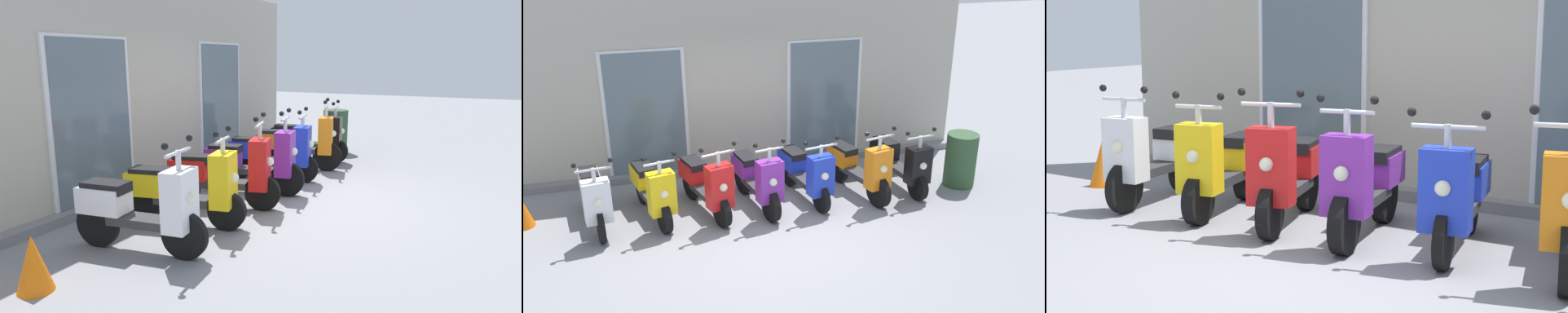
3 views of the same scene
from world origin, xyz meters
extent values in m
plane|color=gray|center=(0.00, 0.00, 0.00)|extent=(40.00, 40.00, 0.00)
cube|color=#B2AD9E|center=(0.00, 2.57, 1.62)|extent=(8.42, 0.30, 3.25)
cube|color=slate|center=(0.00, 2.32, 0.06)|extent=(8.42, 0.20, 0.12)
cube|color=silver|center=(-1.60, 2.40, 1.15)|extent=(1.41, 0.04, 2.30)
cube|color=slate|center=(-1.60, 2.37, 1.15)|extent=(1.29, 0.02, 2.22)
cylinder|color=black|center=(-2.45, 0.33, 0.25)|extent=(0.15, 0.51, 0.50)
cylinder|color=black|center=(-2.60, 1.37, 0.25)|extent=(0.15, 0.51, 0.50)
cube|color=#2D2D30|center=(-2.52, 0.85, 0.35)|extent=(0.35, 0.68, 0.09)
cube|color=white|center=(-2.45, 0.37, 0.62)|extent=(0.41, 0.29, 0.62)
sphere|color=#F2EFCC|center=(-2.43, 0.24, 0.66)|extent=(0.12, 0.12, 0.12)
cube|color=white|center=(-2.58, 1.27, 0.54)|extent=(0.37, 0.56, 0.28)
cube|color=black|center=(-2.58, 1.23, 0.68)|extent=(0.33, 0.51, 0.11)
cylinder|color=silver|center=(-2.45, 0.37, 1.02)|extent=(0.06, 0.06, 0.22)
cylinder|color=silver|center=(-2.45, 0.37, 1.11)|extent=(0.48, 0.10, 0.04)
sphere|color=black|center=(-2.21, 0.41, 1.21)|extent=(0.07, 0.07, 0.07)
sphere|color=black|center=(-2.69, 0.34, 1.21)|extent=(0.07, 0.07, 0.07)
cylinder|color=black|center=(-1.55, 0.38, 0.23)|extent=(0.22, 0.47, 0.46)
cylinder|color=black|center=(-1.80, 1.45, 0.23)|extent=(0.22, 0.47, 0.46)
cube|color=#2D2D30|center=(-1.67, 0.91, 0.33)|extent=(0.41, 0.72, 0.09)
cube|color=yellow|center=(-1.56, 0.41, 0.61)|extent=(0.42, 0.32, 0.64)
sphere|color=#F2EFCC|center=(-1.53, 0.29, 0.65)|extent=(0.12, 0.12, 0.12)
cube|color=yellow|center=(-1.78, 1.35, 0.51)|extent=(0.41, 0.57, 0.28)
cube|color=black|center=(-1.77, 1.31, 0.65)|extent=(0.36, 0.53, 0.11)
cylinder|color=silver|center=(-1.56, 0.41, 1.01)|extent=(0.06, 0.06, 0.20)
cylinder|color=silver|center=(-1.56, 0.41, 1.09)|extent=(0.45, 0.14, 0.04)
sphere|color=black|center=(-1.34, 0.47, 1.19)|extent=(0.07, 0.07, 0.07)
sphere|color=black|center=(-1.78, 0.36, 1.19)|extent=(0.07, 0.07, 0.07)
cylinder|color=black|center=(-0.70, 0.32, 0.24)|extent=(0.24, 0.49, 0.48)
cylinder|color=black|center=(-1.02, 1.40, 0.24)|extent=(0.24, 0.49, 0.48)
cube|color=#2D2D30|center=(-0.86, 0.86, 0.34)|extent=(0.45, 0.74, 0.09)
cube|color=red|center=(-0.71, 0.36, 0.63)|extent=(0.43, 0.34, 0.67)
sphere|color=#F2EFCC|center=(-0.68, 0.24, 0.67)|extent=(0.12, 0.12, 0.12)
cube|color=red|center=(-0.99, 1.30, 0.53)|extent=(0.43, 0.58, 0.28)
cube|color=black|center=(-0.98, 1.26, 0.67)|extent=(0.39, 0.53, 0.11)
cylinder|color=silver|center=(-0.71, 0.36, 1.07)|extent=(0.06, 0.06, 0.24)
cylinder|color=silver|center=(-0.71, 0.36, 1.16)|extent=(0.51, 0.18, 0.04)
sphere|color=black|center=(-0.46, 0.44, 1.26)|extent=(0.07, 0.07, 0.07)
sphere|color=black|center=(-0.96, 0.29, 1.26)|extent=(0.07, 0.07, 0.07)
cylinder|color=black|center=(0.05, 0.30, 0.25)|extent=(0.21, 0.52, 0.51)
cylinder|color=black|center=(-0.15, 1.39, 0.25)|extent=(0.21, 0.52, 0.51)
cube|color=#2D2D30|center=(-0.05, 0.84, 0.35)|extent=(0.38, 0.72, 0.09)
cube|color=purple|center=(0.04, 0.34, 0.64)|extent=(0.42, 0.31, 0.65)
sphere|color=#F2EFCC|center=(0.07, 0.21, 0.68)|extent=(0.12, 0.12, 0.12)
cube|color=purple|center=(-0.13, 1.29, 0.53)|extent=(0.39, 0.57, 0.28)
cube|color=black|center=(-0.13, 1.25, 0.67)|extent=(0.34, 0.52, 0.11)
cylinder|color=silver|center=(0.04, 0.34, 1.06)|extent=(0.06, 0.06, 0.23)
cylinder|color=silver|center=(0.04, 0.34, 1.15)|extent=(0.45, 0.12, 0.04)
sphere|color=black|center=(0.26, 0.38, 1.25)|extent=(0.07, 0.07, 0.07)
sphere|color=black|center=(-0.18, 0.29, 1.25)|extent=(0.07, 0.07, 0.07)
cylinder|color=black|center=(0.88, 0.35, 0.23)|extent=(0.17, 0.46, 0.46)
cylinder|color=black|center=(0.66, 1.44, 0.23)|extent=(0.17, 0.46, 0.46)
cube|color=#2D2D30|center=(0.77, 0.90, 0.33)|extent=(0.39, 0.72, 0.09)
cube|color=#1E38C6|center=(0.87, 0.39, 0.61)|extent=(0.42, 0.31, 0.64)
sphere|color=#F2EFCC|center=(0.90, 0.27, 0.65)|extent=(0.12, 0.12, 0.12)
cube|color=#1E38C6|center=(0.68, 1.34, 0.51)|extent=(0.39, 0.57, 0.28)
cube|color=black|center=(0.69, 1.30, 0.65)|extent=(0.35, 0.52, 0.11)
cylinder|color=silver|center=(0.87, 0.39, 1.01)|extent=(0.06, 0.06, 0.20)
cylinder|color=silver|center=(0.87, 0.39, 1.09)|extent=(0.55, 0.14, 0.04)
sphere|color=black|center=(1.14, 0.45, 1.19)|extent=(0.07, 0.07, 0.07)
sphere|color=black|center=(0.60, 0.34, 1.19)|extent=(0.07, 0.07, 0.07)
cylinder|color=black|center=(1.82, 0.28, 0.26)|extent=(0.23, 0.53, 0.52)
sphere|color=black|center=(1.55, 0.25, 1.27)|extent=(0.07, 0.07, 0.07)
cone|color=orange|center=(-3.58, 1.11, 0.26)|extent=(0.32, 0.32, 0.52)
camera|label=1|loc=(-6.01, -2.33, 2.00)|focal=31.75mm
camera|label=2|loc=(-1.93, -7.53, 4.40)|focal=40.95mm
camera|label=3|loc=(3.14, -5.05, 1.88)|focal=54.62mm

